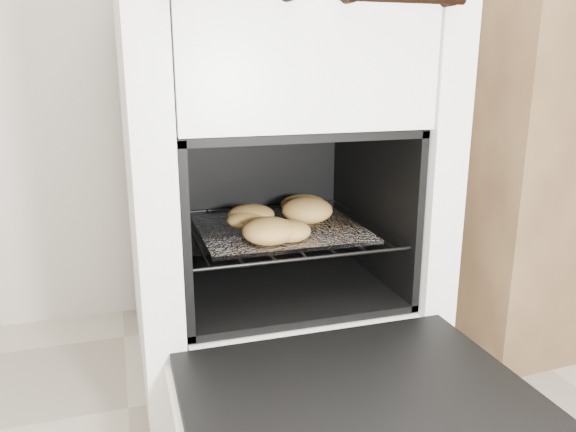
# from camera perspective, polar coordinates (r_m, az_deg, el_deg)

# --- Properties ---
(stove) EXTENTS (0.63, 0.70, 0.96)m
(stove) POSITION_cam_1_polar(r_m,az_deg,el_deg) (1.31, -1.98, 3.88)
(stove) COLOR white
(stove) RESTS_ON ground
(oven_door) EXTENTS (0.56, 0.44, 0.04)m
(oven_door) POSITION_cam_1_polar(r_m,az_deg,el_deg) (0.94, 7.14, -18.32)
(oven_door) COLOR black
(oven_door) RESTS_ON stove
(oven_rack) EXTENTS (0.46, 0.44, 0.01)m
(oven_rack) POSITION_cam_1_polar(r_m,az_deg,el_deg) (1.27, -1.11, -1.32)
(oven_rack) COLOR black
(oven_rack) RESTS_ON stove
(foil_sheet) EXTENTS (0.36, 0.31, 0.01)m
(foil_sheet) POSITION_cam_1_polar(r_m,az_deg,el_deg) (1.25, -0.85, -1.30)
(foil_sheet) COLOR white
(foil_sheet) RESTS_ON oven_rack
(baked_rolls) EXTENTS (0.30, 0.34, 0.06)m
(baked_rolls) POSITION_cam_1_polar(r_m,az_deg,el_deg) (1.25, -0.27, 0.02)
(baked_rolls) COLOR tan
(baked_rolls) RESTS_ON foil_sheet
(counter) EXTENTS (0.97, 0.67, 0.94)m
(counter) POSITION_cam_1_polar(r_m,az_deg,el_deg) (1.85, 27.04, 5.65)
(counter) COLOR brown
(counter) RESTS_ON ground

